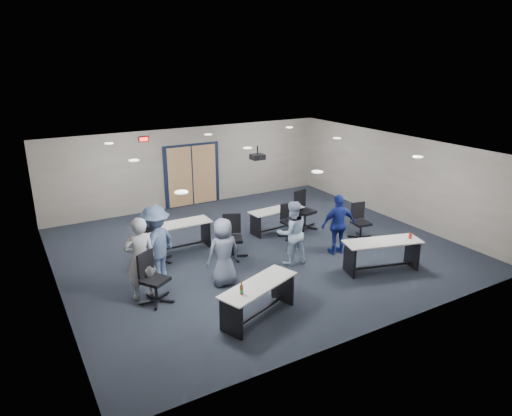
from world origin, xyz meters
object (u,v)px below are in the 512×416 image
person_navy (338,224)px  person_back (156,244)px  chair_back_a (158,242)px  chair_loose_left (155,278)px  chair_back_d (305,210)px  person_gray (140,259)px  table_front_left (258,295)px  table_front_right (382,250)px  chair_back_c (290,221)px  table_back_right (277,216)px  table_back_left (177,232)px  chair_loose_right (361,222)px  person_plaid (223,252)px  chair_back_b (232,237)px  person_lightblue (292,233)px

person_navy → person_back: (-4.61, 0.82, 0.11)m
chair_back_a → chair_loose_left: size_ratio=0.99×
chair_back_d → person_gray: bearing=-174.9°
table_front_left → chair_back_d: 5.20m
table_front_right → chair_back_c: bearing=120.2°
table_back_right → person_navy: person_navy is taller
table_back_left → chair_loose_left: 2.72m
table_back_right → chair_back_a: (-3.73, -0.32, 0.08)m
person_back → chair_loose_right: bearing=140.8°
table_back_right → person_navy: size_ratio=1.07×
table_back_left → person_plaid: (0.24, -2.34, 0.27)m
table_front_left → chair_back_d: bearing=23.3°
chair_back_d → person_plaid: 4.22m
chair_back_d → person_back: size_ratio=0.63×
table_front_right → chair_back_d: 3.27m
table_back_left → chair_back_b: 1.58m
person_navy → chair_back_c: bearing=-62.7°
chair_back_d → person_back: bearing=-179.2°
table_front_right → person_navy: person_navy is taller
chair_back_c → person_plaid: person_plaid is taller
person_navy → person_back: 4.68m
person_plaid → chair_back_b: bearing=-125.9°
person_gray → person_lightblue: (3.74, -0.17, -0.10)m
table_back_left → person_back: (-1.01, -1.45, 0.40)m
person_plaid → person_lightblue: 1.96m
table_front_right → chair_back_c: size_ratio=2.01×
table_back_right → chair_loose_right: bearing=-47.5°
table_back_left → chair_back_b: chair_back_b is taller
table_front_left → chair_back_b: (0.87, 2.80, 0.05)m
chair_back_b → person_gray: 2.78m
chair_back_c → chair_loose_left: (-4.49, -1.61, 0.06)m
table_front_right → chair_back_a: chair_back_a is taller
chair_back_d → person_lightblue: 2.56m
chair_back_d → chair_loose_right: 1.72m
table_back_right → chair_back_a: size_ratio=1.58×
table_front_right → person_plaid: (-3.62, 1.26, 0.27)m
chair_back_d → person_back: person_back is taller
table_front_right → table_back_right: table_front_right is taller
chair_loose_left → person_plaid: bearing=-31.9°
table_front_left → chair_back_b: 2.93m
chair_loose_right → person_back: size_ratio=0.56×
table_back_right → chair_back_d: size_ratio=1.50×
chair_back_d → chair_loose_right: size_ratio=1.12×
chair_back_c → chair_loose_left: 4.77m
table_back_right → person_back: size_ratio=0.94×
chair_back_c → chair_loose_right: bearing=-34.4°
person_lightblue → person_navy: size_ratio=1.02×
table_front_left → chair_back_c: size_ratio=1.94×
table_front_left → chair_back_a: (-0.87, 3.51, 0.04)m
table_front_left → chair_back_d: (3.74, 3.61, 0.07)m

